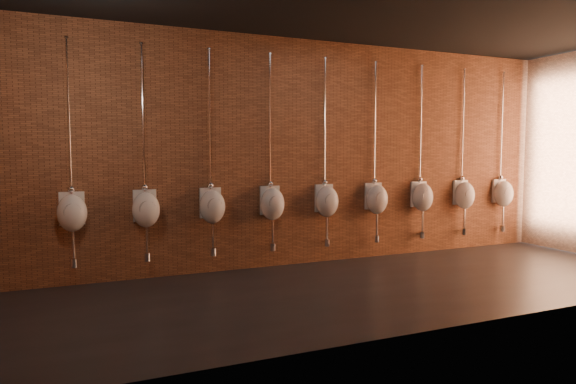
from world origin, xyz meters
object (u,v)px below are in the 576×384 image
(urinal_3, at_px, (272,203))
(urinal_4, at_px, (327,200))
(urinal_8, at_px, (503,193))
(urinal_1, at_px, (146,208))
(urinal_5, at_px, (377,198))
(urinal_0, at_px, (72,211))
(urinal_6, at_px, (422,196))
(urinal_7, at_px, (464,194))
(urinal_2, at_px, (212,205))

(urinal_3, height_order, urinal_4, same)
(urinal_3, distance_m, urinal_8, 4.25)
(urinal_1, distance_m, urinal_5, 3.40)
(urinal_3, bearing_deg, urinal_0, 180.00)
(urinal_0, xyz_separation_m, urinal_8, (6.79, 0.00, 0.00))
(urinal_0, height_order, urinal_5, same)
(urinal_4, xyz_separation_m, urinal_8, (3.40, 0.00, 0.00))
(urinal_0, xyz_separation_m, urinal_5, (4.25, 0.00, 0.00))
(urinal_0, height_order, urinal_1, same)
(urinal_6, relative_size, urinal_8, 1.00)
(urinal_6, bearing_deg, urinal_4, 180.00)
(urinal_3, bearing_deg, urinal_7, 0.00)
(urinal_5, distance_m, urinal_8, 2.55)
(urinal_7, distance_m, urinal_8, 0.85)
(urinal_1, distance_m, urinal_8, 5.95)
(urinal_5, bearing_deg, urinal_0, 180.00)
(urinal_5, height_order, urinal_7, same)
(urinal_6, height_order, urinal_8, same)
(urinal_3, distance_m, urinal_6, 2.55)
(urinal_2, relative_size, urinal_4, 1.00)
(urinal_0, relative_size, urinal_5, 1.00)
(urinal_6, xyz_separation_m, urinal_7, (0.85, 0.00, 0.00))
(urinal_0, distance_m, urinal_6, 5.10)
(urinal_0, xyz_separation_m, urinal_2, (1.70, 0.00, 0.00))
(urinal_3, xyz_separation_m, urinal_5, (1.70, 0.00, 0.00))
(urinal_4, bearing_deg, urinal_5, 0.00)
(urinal_0, height_order, urinal_3, same)
(urinal_0, height_order, urinal_2, same)
(urinal_0, xyz_separation_m, urinal_3, (2.55, 0.00, 0.00))
(urinal_0, relative_size, urinal_8, 1.00)
(urinal_8, bearing_deg, urinal_4, 180.00)
(urinal_0, distance_m, urinal_4, 3.40)
(urinal_8, bearing_deg, urinal_7, 180.00)
(urinal_2, relative_size, urinal_3, 1.00)
(urinal_1, distance_m, urinal_3, 1.70)
(urinal_2, height_order, urinal_5, same)
(urinal_1, height_order, urinal_6, same)
(urinal_3, xyz_separation_m, urinal_4, (0.85, 0.00, 0.00))
(urinal_2, bearing_deg, urinal_8, 0.00)
(urinal_0, relative_size, urinal_6, 1.00)
(urinal_4, height_order, urinal_5, same)
(urinal_0, bearing_deg, urinal_8, 0.00)
(urinal_6, bearing_deg, urinal_8, 0.00)
(urinal_5, xyz_separation_m, urinal_8, (2.55, 0.00, 0.00))
(urinal_4, bearing_deg, urinal_6, 0.00)
(urinal_4, xyz_separation_m, urinal_5, (0.85, 0.00, 0.00))
(urinal_2, distance_m, urinal_8, 5.10)
(urinal_3, relative_size, urinal_8, 1.00)
(urinal_2, height_order, urinal_6, same)
(urinal_2, bearing_deg, urinal_4, 0.00)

